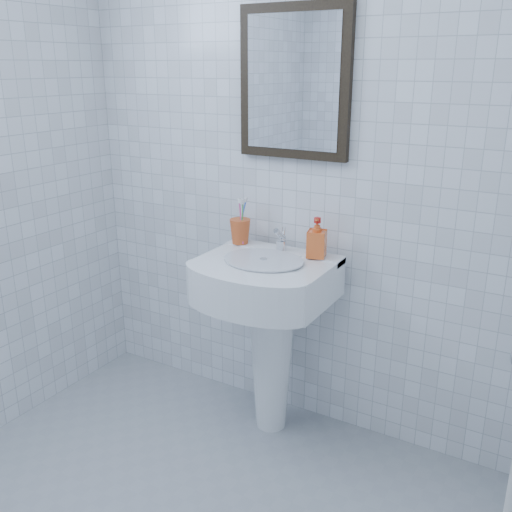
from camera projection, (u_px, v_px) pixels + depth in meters
The scene contains 6 objects.
wall_back at pixel (297, 155), 2.46m from camera, with size 2.20×0.02×2.50m, color silver.
washbasin at pixel (269, 316), 2.51m from camera, with size 0.55×0.41×0.85m.
faucet at pixel (281, 241), 2.49m from camera, with size 0.05×0.10×0.11m.
toothbrush_cup at pixel (240, 231), 2.59m from camera, with size 0.09×0.09×0.11m, color #CC5020, non-canonical shape.
soap_dispenser at pixel (317, 237), 2.40m from camera, with size 0.08×0.08×0.17m, color red.
wall_mirror at pixel (294, 83), 2.36m from camera, with size 0.50×0.04×0.62m.
Camera 1 is at (1.09, -1.02, 1.62)m, focal length 40.00 mm.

